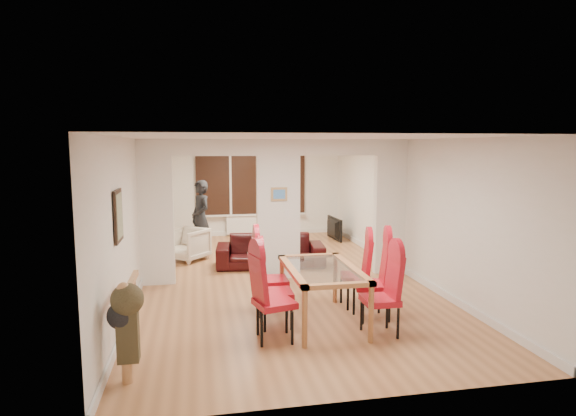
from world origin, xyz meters
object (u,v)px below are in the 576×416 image
object	(u,v)px
dining_chair_la	(274,296)
television	(331,228)
dining_chair_rb	(372,279)
coffee_table	(262,245)
dining_table	(322,295)
dining_chair_ra	(380,293)
dining_chair_rc	(356,272)
sofa	(270,251)
person	(201,218)
dining_chair_lb	(276,287)
bowl	(272,240)
dining_chair_lc	(272,275)
bottle	(263,234)
armchair	(187,244)

from	to	relation	value
dining_chair_la	television	size ratio (longest dim) A/B	1.14
dining_chair_la	dining_chair_rb	xyz separation A→B (m)	(1.50, 0.50, 0.01)
dining_chair_rb	coffee_table	distance (m)	5.08
dining_table	dining_chair_ra	size ratio (longest dim) A/B	1.52
dining_chair_la	dining_chair_rc	bearing A→B (deg)	22.10
sofa	person	size ratio (longest dim) A/B	1.29
dining_chair_lb	television	world-z (taller)	dining_chair_lb
coffee_table	bowl	bearing A→B (deg)	-21.08
dining_chair_la	dining_chair_lc	world-z (taller)	dining_chair_lc
dining_chair_lc	television	bearing A→B (deg)	66.80
dining_chair_lb	television	xyz separation A→B (m)	(2.45, 5.84, -0.26)
dining_chair_rc	person	xyz separation A→B (m)	(-2.32, 3.97, 0.32)
dining_chair_lc	dining_chair_rb	world-z (taller)	dining_chair_rb
dining_table	dining_chair_ra	distance (m)	0.87
dining_chair_la	bottle	bearing A→B (deg)	69.31
dining_chair_rb	dining_chair_ra	bearing A→B (deg)	-87.20
dining_chair_ra	bowl	distance (m)	5.51
television	bottle	bearing A→B (deg)	108.14
sofa	person	xyz separation A→B (m)	(-1.40, 1.26, 0.53)
dining_chair_lc	bottle	world-z (taller)	dining_chair_lc
television	bowl	size ratio (longest dim) A/B	5.24
dining_chair_la	dining_chair_rb	bearing A→B (deg)	4.11
sofa	bottle	bearing A→B (deg)	93.26
dining_chair_la	television	bearing A→B (deg)	53.66
dining_chair_lb	sofa	distance (m)	3.36
dining_table	person	size ratio (longest dim) A/B	1.00
person	bottle	world-z (taller)	person
dining_chair_rc	coffee_table	xyz separation A→B (m)	(-0.86, 4.40, -0.44)
dining_table	bottle	size ratio (longest dim) A/B	5.81
dining_chair_la	dining_chair_lb	size ratio (longest dim) A/B	1.05
dining_chair_lb	dining_chair_rc	xyz separation A→B (m)	(1.35, 0.61, -0.01)
dining_chair_ra	coffee_table	bearing A→B (deg)	98.97
dining_chair_lc	person	xyz separation A→B (m)	(-0.98, 4.04, 0.27)
dining_chair_ra	coffee_table	distance (m)	5.63
dining_chair_la	dining_chair_rb	distance (m)	1.58
dining_table	dining_chair_rc	distance (m)	0.91
dining_chair_ra	dining_chair_rc	world-z (taller)	dining_chair_ra
dining_chair_lb	bowl	world-z (taller)	dining_chair_lb
dining_chair_la	coffee_table	world-z (taller)	dining_chair_la
dining_table	coffee_table	world-z (taller)	dining_table
armchair	television	size ratio (longest dim) A/B	0.76
sofa	bowl	size ratio (longest dim) A/B	11.33
dining_chair_lc	bowl	xyz separation A→B (m)	(0.69, 4.39, -0.36)
dining_chair_la	dining_chair_lb	distance (m)	0.47
sofa	coffee_table	world-z (taller)	sofa
dining_chair_rb	dining_chair_rc	distance (m)	0.57
dining_chair_la	dining_chair_ra	bearing A→B (deg)	-17.75
dining_chair_rb	sofa	world-z (taller)	dining_chair_rb
dining_table	armchair	distance (m)	4.57
sofa	dining_chair_la	bearing A→B (deg)	-92.00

